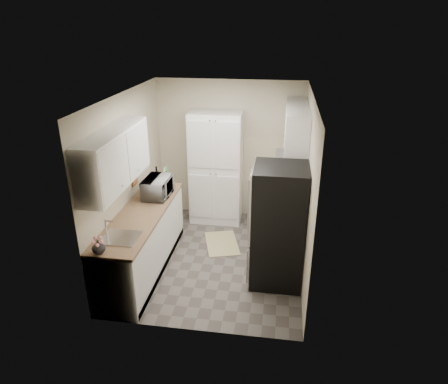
# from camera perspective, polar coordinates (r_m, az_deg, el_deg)

# --- Properties ---
(ground) EXTENTS (3.20, 3.20, 0.00)m
(ground) POSITION_cam_1_polar(r_m,az_deg,el_deg) (6.32, -1.24, -9.34)
(ground) COLOR #56514C
(ground) RESTS_ON ground
(room_shell) EXTENTS (2.64, 3.24, 2.52)m
(room_shell) POSITION_cam_1_polar(r_m,az_deg,el_deg) (5.60, -1.59, 4.76)
(room_shell) COLOR beige
(room_shell) RESTS_ON ground
(pantry_cabinet) EXTENTS (0.90, 0.55, 2.00)m
(pantry_cabinet) POSITION_cam_1_polar(r_m,az_deg,el_deg) (7.07, -1.14, 3.42)
(pantry_cabinet) COLOR white
(pantry_cabinet) RESTS_ON ground
(base_cabinet_left) EXTENTS (0.60, 2.30, 0.88)m
(base_cabinet_left) POSITION_cam_1_polar(r_m,az_deg,el_deg) (5.96, -11.48, -7.06)
(base_cabinet_left) COLOR white
(base_cabinet_left) RESTS_ON ground
(countertop_left) EXTENTS (0.63, 2.33, 0.04)m
(countertop_left) POSITION_cam_1_polar(r_m,az_deg,el_deg) (5.75, -11.84, -3.09)
(countertop_left) COLOR #846647
(countertop_left) RESTS_ON base_cabinet_left
(base_cabinet_right) EXTENTS (0.60, 0.80, 0.88)m
(base_cabinet_right) POSITION_cam_1_polar(r_m,az_deg,el_deg) (7.08, 8.28, -1.71)
(base_cabinet_right) COLOR white
(base_cabinet_right) RESTS_ON ground
(countertop_right) EXTENTS (0.63, 0.83, 0.04)m
(countertop_right) POSITION_cam_1_polar(r_m,az_deg,el_deg) (6.90, 8.50, 1.75)
(countertop_right) COLOR #846647
(countertop_right) RESTS_ON base_cabinet_right
(electric_range) EXTENTS (0.71, 0.78, 1.13)m
(electric_range) POSITION_cam_1_polar(r_m,az_deg,el_deg) (6.34, 8.05, -4.43)
(electric_range) COLOR #B7B7BC
(electric_range) RESTS_ON ground
(refrigerator) EXTENTS (0.70, 0.72, 1.70)m
(refrigerator) POSITION_cam_1_polar(r_m,az_deg,el_deg) (5.46, 7.75, -4.84)
(refrigerator) COLOR #B7B7BC
(refrigerator) RESTS_ON ground
(microwave) EXTENTS (0.38, 0.55, 0.30)m
(microwave) POSITION_cam_1_polar(r_m,az_deg,el_deg) (6.15, -9.47, 0.66)
(microwave) COLOR #ADACB1
(microwave) RESTS_ON countertop_left
(wine_bottle) EXTENTS (0.08, 0.08, 0.33)m
(wine_bottle) POSITION_cam_1_polar(r_m,az_deg,el_deg) (6.48, -9.56, 1.98)
(wine_bottle) COLOR black
(wine_bottle) RESTS_ON countertop_left
(flower_vase) EXTENTS (0.17, 0.17, 0.16)m
(flower_vase) POSITION_cam_1_polar(r_m,az_deg,el_deg) (4.87, -17.50, -7.48)
(flower_vase) COLOR silver
(flower_vase) RESTS_ON countertop_left
(cutting_board) EXTENTS (0.08, 0.25, 0.31)m
(cutting_board) POSITION_cam_1_polar(r_m,az_deg,el_deg) (6.50, -7.98, 2.10)
(cutting_board) COLOR #368736
(cutting_board) RESTS_ON countertop_left
(toaster_oven) EXTENTS (0.29, 0.37, 0.21)m
(toaster_oven) POSITION_cam_1_polar(r_m,az_deg,el_deg) (7.00, 9.39, 3.10)
(toaster_oven) COLOR #A7A6AB
(toaster_oven) RESTS_ON countertop_right
(fruit_basket) EXTENTS (0.30, 0.30, 0.11)m
(fruit_basket) POSITION_cam_1_polar(r_m,az_deg,el_deg) (6.96, 9.29, 4.38)
(fruit_basket) COLOR #FAA023
(fruit_basket) RESTS_ON toaster_oven
(kitchen_mat) EXTENTS (0.70, 0.91, 0.01)m
(kitchen_mat) POSITION_cam_1_polar(r_m,az_deg,el_deg) (6.67, -0.31, -7.34)
(kitchen_mat) COLOR tan
(kitchen_mat) RESTS_ON ground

